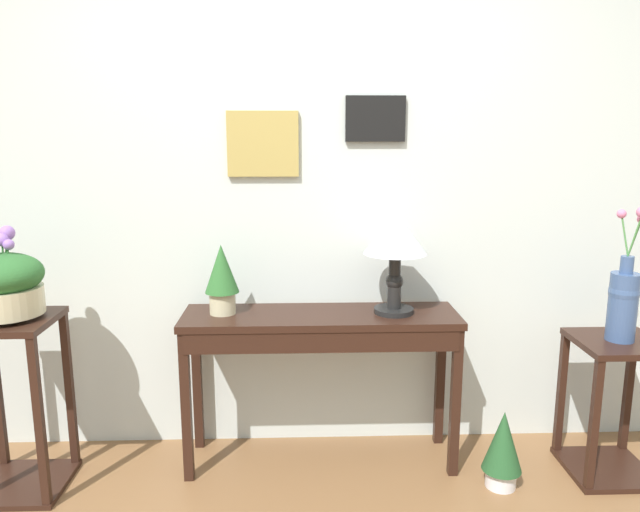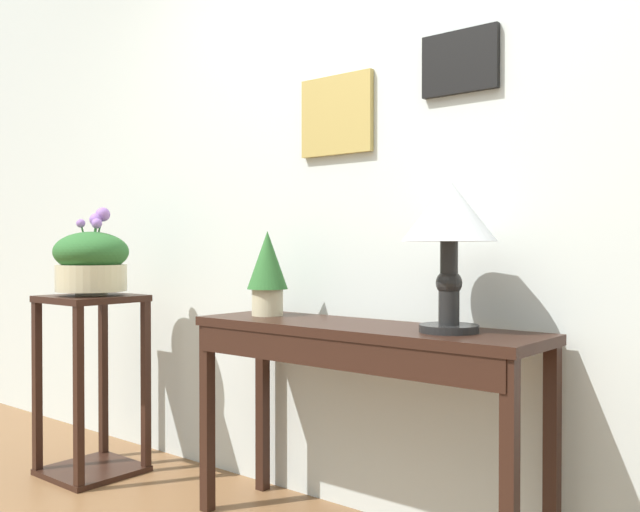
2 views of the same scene
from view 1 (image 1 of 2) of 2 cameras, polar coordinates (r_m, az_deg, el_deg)
The scene contains 9 objects.
back_wall_with_art at distance 3.12m, azimuth -1.65°, elevation 6.88°, with size 9.00×0.13×2.80m.
console_table at distance 2.97m, azimuth 0.08°, elevation -7.69°, with size 1.35×0.38×0.79m.
table_lamp at distance 2.91m, azimuth 7.18°, elevation 1.49°, with size 0.31×0.31×0.50m.
potted_plant_on_console at distance 2.95m, azimuth -9.31°, elevation -1.88°, with size 0.17×0.17×0.34m.
pedestal_stand_left at distance 3.19m, azimuth -26.82°, elevation -12.53°, with size 0.40×0.40×0.84m.
planter_bowl_wide_left at distance 3.01m, azimuth -27.81°, elevation -2.33°, with size 0.34×0.34×0.41m.
pedestal_stand_right at distance 3.33m, azimuth 25.97°, elevation -12.79°, with size 0.40×0.40×0.69m.
flower_vase_tall_right at distance 3.16m, azimuth 26.87°, elevation -3.54°, with size 0.15×0.14×0.64m.
potted_plant_floor at distance 3.08m, azimuth 16.95°, elevation -16.92°, with size 0.19×0.19×0.39m.
Camera 1 is at (-0.02, -1.53, 1.65)m, focal length 33.71 mm.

